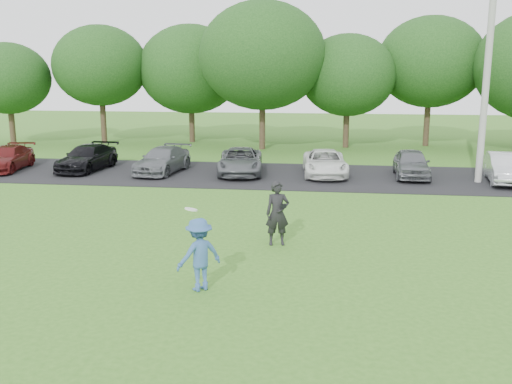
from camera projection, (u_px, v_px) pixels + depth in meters
The scene contains 7 objects.
ground at pixel (236, 279), 13.18m from camera, with size 100.00×100.00×0.00m, color #34681D.
parking_lot at pixel (283, 176), 25.77m from camera, with size 32.00×6.50×0.03m, color black.
utility_pole at pixel (488, 63), 23.21m from camera, with size 0.28×0.28×9.97m, color #9E9E99.
frisbee_player at pixel (199, 254), 12.36m from camera, with size 1.18×1.13×1.94m.
camera_bystander at pixel (277, 213), 15.54m from camera, with size 0.73×0.56×1.78m.
parked_cars at pixel (289, 162), 25.62m from camera, with size 28.36×4.71×1.23m.
tree_row at pixel (323, 66), 33.99m from camera, with size 42.39×9.85×8.64m.
Camera 1 is at (2.07, -12.28, 4.76)m, focal length 40.00 mm.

